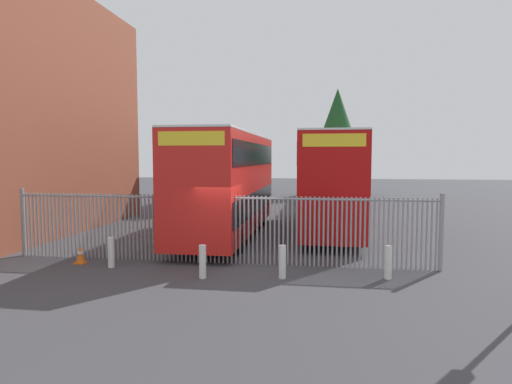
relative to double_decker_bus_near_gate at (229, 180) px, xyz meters
The scene contains 13 objects.
ground_plane 4.19m from the double_decker_bus_near_gate, 66.97° to the left, with size 100.00×100.00×0.00m, color #3D3D42.
palisade_fence 5.05m from the double_decker_bus_near_gate, 82.25° to the right, with size 13.93×0.14×2.35m.
double_decker_bus_near_gate is the anchor object (origin of this frame).
double_decker_bus_behind_fence_left 4.84m from the double_decker_bus_near_gate, 24.70° to the left, with size 2.54×10.81×4.42m.
double_decker_bus_behind_fence_right 13.98m from the double_decker_bus_near_gate, 106.38° to the left, with size 2.54×10.81×4.42m.
double_decker_bus_far_back 16.62m from the double_decker_bus_near_gate, 69.26° to the left, with size 2.54×10.81×4.42m.
bollard_near_left 6.71m from the double_decker_bus_near_gate, 112.38° to the right, with size 0.20×0.20×0.95m, color silver.
bollard_center_front 7.00m from the double_decker_bus_near_gate, 84.05° to the right, with size 0.20×0.20×0.95m, color silver.
bollard_near_right 7.28m from the double_decker_bus_near_gate, 65.31° to the right, with size 0.20×0.20×0.95m, color silver.
bollard_far_right 8.61m from the double_decker_bus_near_gate, 45.56° to the right, with size 0.20×0.20×0.95m, color silver.
traffic_cone_by_gate 7.03m from the double_decker_bus_near_gate, 123.39° to the right, with size 0.34×0.34×0.59m.
tree_tall_back 21.78m from the double_decker_bus_near_gate, 76.75° to the left, with size 3.87×3.87×7.77m.
tree_short_side 22.07m from the double_decker_bus_near_gate, 75.86° to the left, with size 5.06×5.06×9.52m.
Camera 1 is at (2.66, -13.49, 3.40)m, focal length 30.37 mm.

